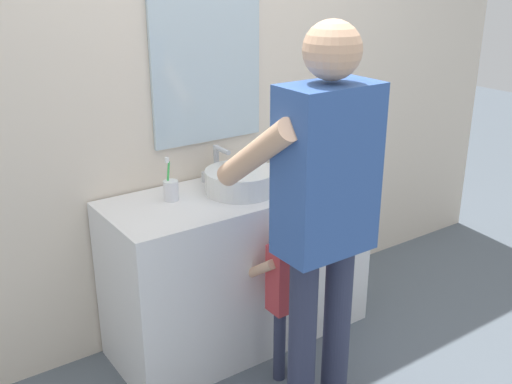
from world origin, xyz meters
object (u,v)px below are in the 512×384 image
(soap_bottle, at_px, (301,163))
(adult_parent, at_px, (323,195))
(child_toddler, at_px, (287,285))
(toothbrush_cup, at_px, (171,190))

(soap_bottle, distance_m, adult_parent, 0.78)
(child_toddler, xyz_separation_m, adult_parent, (-0.02, -0.24, 0.53))
(toothbrush_cup, distance_m, soap_bottle, 0.73)
(soap_bottle, height_order, adult_parent, adult_parent)
(child_toddler, bearing_deg, adult_parent, -95.10)
(toothbrush_cup, height_order, adult_parent, adult_parent)
(toothbrush_cup, distance_m, child_toddler, 0.70)
(soap_bottle, distance_m, child_toddler, 0.70)
(toothbrush_cup, xyz_separation_m, soap_bottle, (0.72, -0.07, 0.02))
(soap_bottle, bearing_deg, adult_parent, -122.74)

